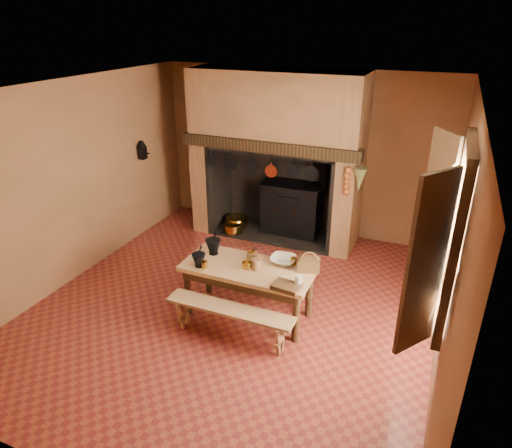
{
  "coord_description": "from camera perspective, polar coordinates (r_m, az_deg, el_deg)",
  "views": [
    {
      "loc": [
        2.24,
        -4.56,
        3.53
      ],
      "look_at": [
        0.18,
        0.3,
        1.12
      ],
      "focal_mm": 32.0,
      "sensor_mm": 36.0,
      "label": 1
    }
  ],
  "objects": [
    {
      "name": "hanging_pans",
      "position": [
        7.21,
        0.87,
        7.02
      ],
      "size": [
        1.92,
        0.29,
        0.27
      ],
      "color": "black",
      "rests_on": "chimney_breast"
    },
    {
      "name": "brass_mug_b",
      "position": [
        5.72,
        4.71,
        -4.63
      ],
      "size": [
        0.1,
        0.1,
        0.09
      ],
      "primitive_type": "cylinder",
      "rotation": [
        0.0,
        0.0,
        -0.33
      ],
      "color": "#B48129",
      "rests_on": "work_table"
    },
    {
      "name": "mixing_bowl",
      "position": [
        5.74,
        3.41,
        -4.52
      ],
      "size": [
        0.34,
        0.34,
        0.08
      ],
      "primitive_type": "imported",
      "rotation": [
        0.0,
        0.0,
        0.06
      ],
      "color": "#B7AF8D",
      "rests_on": "work_table"
    },
    {
      "name": "onion_string",
      "position": [
        6.84,
        11.31,
        5.28
      ],
      "size": [
        0.12,
        0.1,
        0.46
      ],
      "primitive_type": null,
      "color": "#B35521",
      "rests_on": "chimney_breast"
    },
    {
      "name": "brass_mug_a",
      "position": [
        5.66,
        -6.47,
        -5.05
      ],
      "size": [
        0.1,
        0.1,
        0.09
      ],
      "primitive_type": "cylinder",
      "rotation": [
        0.0,
        0.0,
        -0.4
      ],
      "color": "#B48129",
      "rests_on": "work_table"
    },
    {
      "name": "glass_jar",
      "position": [
        5.25,
        5.31,
        -7.16
      ],
      "size": [
        0.09,
        0.09,
        0.15
      ],
      "primitive_type": "cylinder",
      "rotation": [
        0.0,
        0.0,
        -0.05
      ],
      "color": "beige",
      "rests_on": "work_table"
    },
    {
      "name": "wicker_basket",
      "position": [
        5.59,
        6.65,
        -4.99
      ],
      "size": [
        0.3,
        0.25,
        0.25
      ],
      "rotation": [
        0.0,
        0.0,
        0.25
      ],
      "color": "#4F3717",
      "rests_on": "work_table"
    },
    {
      "name": "back_wall",
      "position": [
        7.94,
        5.76,
        8.85
      ],
      "size": [
        5.0,
        0.02,
        2.8
      ],
      "primitive_type": "cube",
      "color": "#9A5E3D",
      "rests_on": "floor"
    },
    {
      "name": "wall_coffee_mill",
      "position": [
        7.95,
        -14.08,
        9.13
      ],
      "size": [
        0.23,
        0.16,
        0.31
      ],
      "color": "black",
      "rests_on": "wall_left"
    },
    {
      "name": "wall_front",
      "position": [
        3.58,
        -22.94,
        -14.26
      ],
      "size": [
        5.0,
        0.02,
        2.8
      ],
      "primitive_type": "cube",
      "color": "#9A5E3D",
      "rests_on": "floor"
    },
    {
      "name": "bench_front",
      "position": [
        5.46,
        -3.3,
        -11.37
      ],
      "size": [
        1.56,
        0.27,
        0.44
      ],
      "color": "tan",
      "rests_on": "floor"
    },
    {
      "name": "wall_left",
      "position": [
        6.91,
        -22.04,
        4.76
      ],
      "size": [
        0.02,
        5.5,
        2.8
      ],
      "primitive_type": "cube",
      "color": "#9A5E3D",
      "rests_on": "floor"
    },
    {
      "name": "mortar_large",
      "position": [
        5.93,
        -5.37,
        -2.76
      ],
      "size": [
        0.2,
        0.2,
        0.34
      ],
      "rotation": [
        0.0,
        0.0,
        -0.29
      ],
      "color": "black",
      "rests_on": "work_table"
    },
    {
      "name": "wooden_tray",
      "position": [
        5.24,
        3.84,
        -7.79
      ],
      "size": [
        0.34,
        0.26,
        0.05
      ],
      "primitive_type": "cube",
      "rotation": [
        0.0,
        0.0,
        -0.11
      ],
      "color": "#382211",
      "rests_on": "work_table"
    },
    {
      "name": "chimney_breast",
      "position": [
        7.53,
        2.64,
        11.32
      ],
      "size": [
        2.95,
        0.96,
        2.8
      ],
      "color": "#9A5E3D",
      "rests_on": "floor"
    },
    {
      "name": "ceiling",
      "position": [
        5.14,
        -3.29,
        16.32
      ],
      "size": [
        5.5,
        5.5,
        0.0
      ],
      "primitive_type": "plane",
      "rotation": [
        3.14,
        0.0,
        0.0
      ],
      "color": "silver",
      "rests_on": "back_wall"
    },
    {
      "name": "work_table",
      "position": [
        5.72,
        -1.0,
        -6.32
      ],
      "size": [
        1.63,
        0.73,
        0.71
      ],
      "color": "tan",
      "rests_on": "floor"
    },
    {
      "name": "floor",
      "position": [
        6.19,
        -2.66,
        -10.27
      ],
      "size": [
        5.5,
        5.5,
        0.0
      ],
      "primitive_type": "plane",
      "color": "maroon",
      "rests_on": "ground"
    },
    {
      "name": "brass_cup",
      "position": [
        5.59,
        -1.18,
        -5.23
      ],
      "size": [
        0.15,
        0.15,
        0.1
      ],
      "primitive_type": "imported",
      "rotation": [
        0.0,
        0.0,
        -0.29
      ],
      "color": "#B48129",
      "rests_on": "work_table"
    },
    {
      "name": "stoneware_crock",
      "position": [
        5.57,
        -0.0,
        -5.05
      ],
      "size": [
        0.15,
        0.15,
        0.14
      ],
      "primitive_type": "cylinder",
      "rotation": [
        0.0,
        0.0,
        -0.38
      ],
      "color": "brown",
      "rests_on": "work_table"
    },
    {
      "name": "herb_bunch",
      "position": [
        6.79,
        12.82,
        5.45
      ],
      "size": [
        0.2,
        0.2,
        0.35
      ],
      "primitive_type": "cone",
      "rotation": [
        3.14,
        0.0,
        0.0
      ],
      "color": "#515629",
      "rests_on": "chimney_breast"
    },
    {
      "name": "window",
      "position": [
        4.55,
        22.28,
        -1.14
      ],
      "size": [
        0.39,
        1.75,
        1.76
      ],
      "color": "white",
      "rests_on": "wall_right"
    },
    {
      "name": "iron_range",
      "position": [
        7.98,
        4.54,
        2.01
      ],
      "size": [
        1.12,
        0.55,
        1.6
      ],
      "color": "black",
      "rests_on": "floor"
    },
    {
      "name": "mortar_small",
      "position": [
        5.67,
        -7.17,
        -4.42
      ],
      "size": [
        0.17,
        0.17,
        0.29
      ],
      "rotation": [
        0.0,
        0.0,
        0.14
      ],
      "color": "black",
      "rests_on": "work_table"
    },
    {
      "name": "coffee_grinder",
      "position": [
        5.78,
        -0.49,
        -3.94
      ],
      "size": [
        0.16,
        0.12,
        0.17
      ],
      "rotation": [
        0.0,
        0.0,
        0.11
      ],
      "color": "#382211",
      "rests_on": "work_table"
    },
    {
      "name": "bench_back",
      "position": [
        6.37,
        1.26,
        -6.12
      ],
      "size": [
        1.35,
        0.24,
        0.38
      ],
      "color": "tan",
      "rests_on": "floor"
    },
    {
      "name": "hearth_pans",
      "position": [
        8.28,
        -2.67,
        0.01
      ],
      "size": [
        0.51,
        0.62,
        0.2
      ],
      "color": "#B48129",
      "rests_on": "floor"
    },
    {
      "name": "wall_right",
      "position": [
        5.04,
        23.63,
        -2.67
      ],
      "size": [
        0.02,
        5.5,
        2.8
      ],
      "primitive_type": "cube",
      "color": "#9A5E3D",
      "rests_on": "floor"
    }
  ]
}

